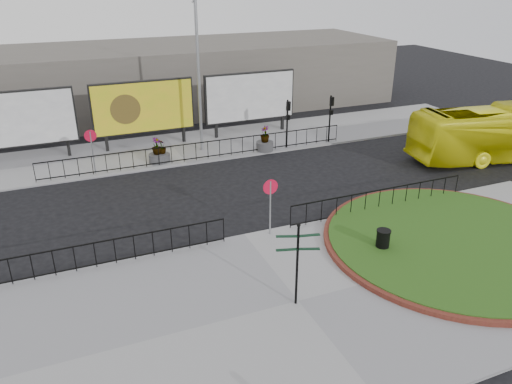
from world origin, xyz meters
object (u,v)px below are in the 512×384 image
planter_b (162,154)px  planter_c (265,142)px  billboard_mid (143,107)px  litter_bin (383,241)px  lamp_post (199,72)px  bus (506,132)px  fingerpost_sign (297,256)px  planter_a (157,154)px

planter_b → planter_c: 6.24m
billboard_mid → litter_bin: (6.00, -16.34, -2.01)m
lamp_post → bus: lamp_post is taller
lamp_post → fingerpost_sign: bearing=-95.9°
billboard_mid → planter_b: billboard_mid is taller
billboard_mid → planter_a: (-0.00, -3.14, -1.95)m
billboard_mid → planter_c: size_ratio=4.02×
billboard_mid → lamp_post: bearing=-33.3°
billboard_mid → planter_c: (6.52, -3.57, -1.94)m
planter_b → planter_a: bearing=-174.2°
litter_bin → planter_c: planter_c is taller
planter_a → bus: bearing=-19.6°
fingerpost_sign → planter_c: bearing=91.6°
planter_c → planter_a: bearing=176.2°
litter_bin → bus: bus is taller
billboard_mid → lamp_post: size_ratio=0.67×
planter_c → planter_b: bearing=175.8°
fingerpost_sign → billboard_mid: bearing=115.5°
fingerpost_sign → bus: 19.48m
fingerpost_sign → planter_b: (-1.06, 14.94, -1.35)m
litter_bin → planter_a: (-6.00, 13.20, 0.06)m
planter_b → planter_c: size_ratio=0.85×
litter_bin → planter_c: 12.78m
billboard_mid → planter_a: billboard_mid is taller
billboard_mid → planter_a: bearing=-90.0°
billboard_mid → planter_b: (0.30, -3.11, -2.02)m
billboard_mid → planter_c: 7.68m
bus → fingerpost_sign: bearing=124.2°
planter_b → billboard_mid: bearing=95.5°
lamp_post → fingerpost_sign: (-1.65, -16.07, -2.90)m
planter_b → bus: bearing=-20.0°
planter_a → litter_bin: bearing=-65.6°
planter_a → planter_b: planter_a is taller
lamp_post → planter_c: 5.68m
bus → lamp_post: bearing=73.2°
billboard_mid → planter_b: 3.72m
fingerpost_sign → planter_a: bearing=116.4°
bus → planter_a: 20.27m
billboard_mid → planter_c: billboard_mid is taller
billboard_mid → fingerpost_sign: (1.36, -18.05, -0.67)m
planter_a → planter_b: bearing=5.8°
litter_bin → planter_b: bearing=113.3°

